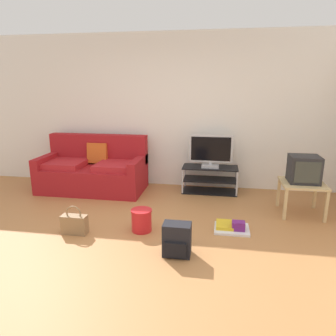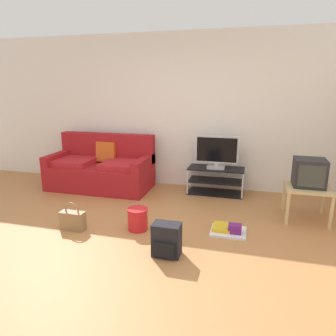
{
  "view_description": "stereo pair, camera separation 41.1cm",
  "coord_description": "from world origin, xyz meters",
  "px_view_note": "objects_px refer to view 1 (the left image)",
  "views": [
    {
      "loc": [
        0.95,
        -3.14,
        1.78
      ],
      "look_at": [
        0.26,
        1.01,
        0.68
      ],
      "focal_mm": 33.29,
      "sensor_mm": 36.0,
      "label": 1
    },
    {
      "loc": [
        1.35,
        -3.05,
        1.78
      ],
      "look_at": [
        0.26,
        1.01,
        0.68
      ],
      "focal_mm": 33.29,
      "sensor_mm": 36.0,
      "label": 2
    }
  ],
  "objects_px": {
    "tv_stand": "(210,179)",
    "handbag": "(74,224)",
    "cleaning_bucket": "(142,220)",
    "flat_tv": "(211,152)",
    "floor_tray": "(231,227)",
    "side_table": "(302,187)",
    "couch": "(94,171)",
    "crt_tv": "(304,169)",
    "backpack": "(177,240)"
  },
  "relations": [
    {
      "from": "crt_tv",
      "to": "cleaning_bucket",
      "type": "relative_size",
      "value": 1.42
    },
    {
      "from": "floor_tray",
      "to": "tv_stand",
      "type": "bearing_deg",
      "value": 102.71
    },
    {
      "from": "handbag",
      "to": "floor_tray",
      "type": "bearing_deg",
      "value": 12.18
    },
    {
      "from": "side_table",
      "to": "backpack",
      "type": "height_order",
      "value": "side_table"
    },
    {
      "from": "side_table",
      "to": "cleaning_bucket",
      "type": "xyz_separation_m",
      "value": [
        -2.12,
        -0.91,
        -0.26
      ]
    },
    {
      "from": "backpack",
      "to": "crt_tv",
      "type": "bearing_deg",
      "value": 24.58
    },
    {
      "from": "tv_stand",
      "to": "side_table",
      "type": "bearing_deg",
      "value": -30.04
    },
    {
      "from": "crt_tv",
      "to": "backpack",
      "type": "height_order",
      "value": "crt_tv"
    },
    {
      "from": "couch",
      "to": "crt_tv",
      "type": "xyz_separation_m",
      "value": [
        3.37,
        -0.56,
        0.32
      ]
    },
    {
      "from": "crt_tv",
      "to": "floor_tray",
      "type": "distance_m",
      "value": 1.38
    },
    {
      "from": "side_table",
      "to": "crt_tv",
      "type": "distance_m",
      "value": 0.26
    },
    {
      "from": "crt_tv",
      "to": "handbag",
      "type": "relative_size",
      "value": 1.1
    },
    {
      "from": "flat_tv",
      "to": "handbag",
      "type": "relative_size",
      "value": 1.96
    },
    {
      "from": "flat_tv",
      "to": "cleaning_bucket",
      "type": "distance_m",
      "value": 1.93
    },
    {
      "from": "couch",
      "to": "cleaning_bucket",
      "type": "bearing_deg",
      "value": -50.05
    },
    {
      "from": "crt_tv",
      "to": "floor_tray",
      "type": "xyz_separation_m",
      "value": [
        -0.99,
        -0.72,
        -0.62
      ]
    },
    {
      "from": "couch",
      "to": "tv_stand",
      "type": "bearing_deg",
      "value": 5.47
    },
    {
      "from": "crt_tv",
      "to": "backpack",
      "type": "xyz_separation_m",
      "value": [
        -1.6,
        -1.44,
        -0.48
      ]
    },
    {
      "from": "crt_tv",
      "to": "handbag",
      "type": "height_order",
      "value": "crt_tv"
    },
    {
      "from": "tv_stand",
      "to": "side_table",
      "type": "xyz_separation_m",
      "value": [
        1.33,
        -0.77,
        0.18
      ]
    },
    {
      "from": "floor_tray",
      "to": "cleaning_bucket",
      "type": "bearing_deg",
      "value": -169.74
    },
    {
      "from": "tv_stand",
      "to": "floor_tray",
      "type": "xyz_separation_m",
      "value": [
        0.33,
        -1.48,
        -0.19
      ]
    },
    {
      "from": "tv_stand",
      "to": "flat_tv",
      "type": "relative_size",
      "value": 1.3
    },
    {
      "from": "flat_tv",
      "to": "crt_tv",
      "type": "xyz_separation_m",
      "value": [
        1.33,
        -0.73,
        -0.06
      ]
    },
    {
      "from": "flat_tv",
      "to": "side_table",
      "type": "xyz_separation_m",
      "value": [
        1.33,
        -0.74,
        -0.32
      ]
    },
    {
      "from": "tv_stand",
      "to": "cleaning_bucket",
      "type": "bearing_deg",
      "value": -115.41
    },
    {
      "from": "side_table",
      "to": "crt_tv",
      "type": "height_order",
      "value": "crt_tv"
    },
    {
      "from": "tv_stand",
      "to": "cleaning_bucket",
      "type": "relative_size",
      "value": 3.3
    },
    {
      "from": "couch",
      "to": "cleaning_bucket",
      "type": "distance_m",
      "value": 1.95
    },
    {
      "from": "side_table",
      "to": "floor_tray",
      "type": "relative_size",
      "value": 1.33
    },
    {
      "from": "crt_tv",
      "to": "flat_tv",
      "type": "bearing_deg",
      "value": 151.22
    },
    {
      "from": "flat_tv",
      "to": "couch",
      "type": "bearing_deg",
      "value": -175.16
    },
    {
      "from": "handbag",
      "to": "floor_tray",
      "type": "xyz_separation_m",
      "value": [
        1.94,
        0.42,
        -0.09
      ]
    },
    {
      "from": "tv_stand",
      "to": "floor_tray",
      "type": "height_order",
      "value": "tv_stand"
    },
    {
      "from": "backpack",
      "to": "flat_tv",
      "type": "bearing_deg",
      "value": 65.4
    },
    {
      "from": "couch",
      "to": "tv_stand",
      "type": "height_order",
      "value": "couch"
    },
    {
      "from": "tv_stand",
      "to": "flat_tv",
      "type": "distance_m",
      "value": 0.5
    },
    {
      "from": "tv_stand",
      "to": "handbag",
      "type": "distance_m",
      "value": 2.48
    },
    {
      "from": "backpack",
      "to": "cleaning_bucket",
      "type": "xyz_separation_m",
      "value": [
        -0.52,
        0.51,
        -0.03
      ]
    },
    {
      "from": "tv_stand",
      "to": "backpack",
      "type": "xyz_separation_m",
      "value": [
        -0.27,
        -2.19,
        -0.05
      ]
    },
    {
      "from": "crt_tv",
      "to": "floor_tray",
      "type": "bearing_deg",
      "value": -143.9
    },
    {
      "from": "couch",
      "to": "tv_stand",
      "type": "xyz_separation_m",
      "value": [
        2.04,
        0.2,
        -0.12
      ]
    },
    {
      "from": "side_table",
      "to": "handbag",
      "type": "distance_m",
      "value": 3.15
    },
    {
      "from": "tv_stand",
      "to": "cleaning_bucket",
      "type": "distance_m",
      "value": 1.86
    },
    {
      "from": "couch",
      "to": "handbag",
      "type": "relative_size",
      "value": 4.89
    },
    {
      "from": "side_table",
      "to": "handbag",
      "type": "xyz_separation_m",
      "value": [
        -2.93,
        -1.13,
        -0.28
      ]
    },
    {
      "from": "handbag",
      "to": "cleaning_bucket",
      "type": "height_order",
      "value": "handbag"
    },
    {
      "from": "tv_stand",
      "to": "side_table",
      "type": "height_order",
      "value": "side_table"
    },
    {
      "from": "flat_tv",
      "to": "tv_stand",
      "type": "bearing_deg",
      "value": 90.0
    },
    {
      "from": "handbag",
      "to": "crt_tv",
      "type": "bearing_deg",
      "value": 21.29
    }
  ]
}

